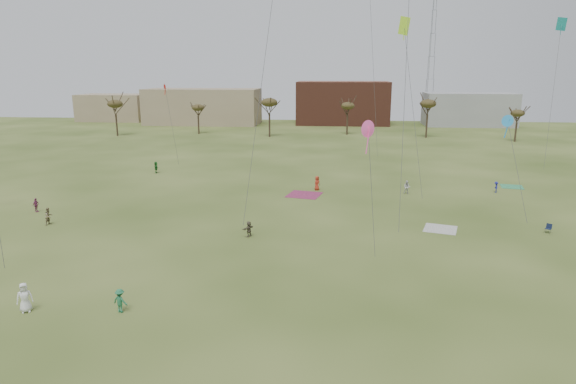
# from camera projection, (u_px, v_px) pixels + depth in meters

# --- Properties ---
(ground) EXTENTS (260.00, 260.00, 0.00)m
(ground) POSITION_uv_depth(u_px,v_px,m) (268.00, 330.00, 29.24)
(ground) COLOR #334917
(ground) RESTS_ON ground
(flyer_near_left) EXTENTS (1.14, 1.03, 1.95)m
(flyer_near_left) POSITION_uv_depth(u_px,v_px,m) (25.00, 298.00, 31.28)
(flyer_near_left) COLOR white
(flyer_near_left) RESTS_ON ground
(flyer_near_center) EXTENTS (1.13, 0.85, 1.56)m
(flyer_near_center) POSITION_uv_depth(u_px,v_px,m) (120.00, 301.00, 31.28)
(flyer_near_center) COLOR #257147
(flyer_near_center) RESTS_ON ground
(spectator_fore_b) EXTENTS (0.84, 0.97, 1.72)m
(spectator_fore_b) POSITION_uv_depth(u_px,v_px,m) (49.00, 216.00, 49.24)
(spectator_fore_b) COLOR #887956
(spectator_fore_b) RESTS_ON ground
(spectator_fore_c) EXTENTS (1.11, 1.39, 1.48)m
(spectator_fore_c) POSITION_uv_depth(u_px,v_px,m) (249.00, 229.00, 45.64)
(spectator_fore_c) COLOR brown
(spectator_fore_c) RESTS_ON ground
(spectator_mid_d) EXTENTS (0.46, 0.93, 1.52)m
(spectator_mid_d) POSITION_uv_depth(u_px,v_px,m) (36.00, 205.00, 53.70)
(spectator_mid_d) COLOR #933D6D
(spectator_mid_d) RESTS_ON ground
(spectator_mid_e) EXTENTS (0.93, 0.80, 1.66)m
(spectator_mid_e) POSITION_uv_depth(u_px,v_px,m) (407.00, 187.00, 61.65)
(spectator_mid_e) COLOR silver
(spectator_mid_e) RESTS_ON ground
(flyer_far_a) EXTENTS (1.06, 1.66, 1.71)m
(flyer_far_a) POSITION_uv_depth(u_px,v_px,m) (156.00, 167.00, 74.31)
(flyer_far_a) COLOR #267329
(flyer_far_a) RESTS_ON ground
(flyer_far_b) EXTENTS (1.00, 1.06, 1.83)m
(flyer_far_b) POSITION_uv_depth(u_px,v_px,m) (317.00, 183.00, 63.52)
(flyer_far_b) COLOR #B6341F
(flyer_far_b) RESTS_ON ground
(flyer_far_c) EXTENTS (0.65, 0.97, 1.39)m
(flyer_far_c) POSITION_uv_depth(u_px,v_px,m) (496.00, 187.00, 62.35)
(flyer_far_c) COLOR navy
(flyer_far_c) RESTS_ON ground
(blanket_cream) EXTENTS (3.72, 3.72, 0.03)m
(blanket_cream) POSITION_uv_depth(u_px,v_px,m) (440.00, 229.00, 48.00)
(blanket_cream) COLOR silver
(blanket_cream) RESTS_ON ground
(blanket_plum) EXTENTS (4.67, 4.67, 0.03)m
(blanket_plum) POSITION_uv_depth(u_px,v_px,m) (304.00, 195.00, 61.27)
(blanket_plum) COLOR #922D56
(blanket_plum) RESTS_ON ground
(blanket_olive) EXTENTS (3.22, 3.22, 0.03)m
(blanket_olive) POSITION_uv_depth(u_px,v_px,m) (512.00, 187.00, 65.55)
(blanket_olive) COLOR #389C63
(blanket_olive) RESTS_ON ground
(camp_chair_right) EXTENTS (0.72, 0.73, 0.87)m
(camp_chair_right) POSITION_uv_depth(u_px,v_px,m) (548.00, 230.00, 46.79)
(camp_chair_right) COLOR #141D37
(camp_chair_right) RESTS_ON ground
(kites_aloft) EXTENTS (72.96, 61.47, 27.86)m
(kites_aloft) POSITION_uv_depth(u_px,v_px,m) (336.00, 12.00, 55.19)
(kites_aloft) COLOR red
(kites_aloft) RESTS_ON ground
(tree_line) EXTENTS (117.44, 49.32, 8.91)m
(tree_line) POSITION_uv_depth(u_px,v_px,m) (307.00, 109.00, 104.31)
(tree_line) COLOR #3A2B1E
(tree_line) RESTS_ON ground
(building_tan) EXTENTS (32.00, 14.00, 10.00)m
(building_tan) POSITION_uv_depth(u_px,v_px,m) (203.00, 106.00, 142.63)
(building_tan) COLOR #937F60
(building_tan) RESTS_ON ground
(building_brick) EXTENTS (26.00, 16.00, 12.00)m
(building_brick) POSITION_uv_depth(u_px,v_px,m) (343.00, 103.00, 143.31)
(building_brick) COLOR brown
(building_brick) RESTS_ON ground
(building_grey) EXTENTS (24.00, 12.00, 9.00)m
(building_grey) POSITION_uv_depth(u_px,v_px,m) (469.00, 109.00, 138.31)
(building_grey) COLOR gray
(building_grey) RESTS_ON ground
(building_tan_west) EXTENTS (20.00, 12.00, 8.00)m
(building_tan_west) POSITION_uv_depth(u_px,v_px,m) (114.00, 107.00, 152.57)
(building_tan_west) COLOR #937F60
(building_tan_west) RESTS_ON ground
(radio_tower) EXTENTS (1.51, 1.72, 41.00)m
(radio_tower) POSITION_uv_depth(u_px,v_px,m) (431.00, 56.00, 142.57)
(radio_tower) COLOR #9EA3A8
(radio_tower) RESTS_ON ground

